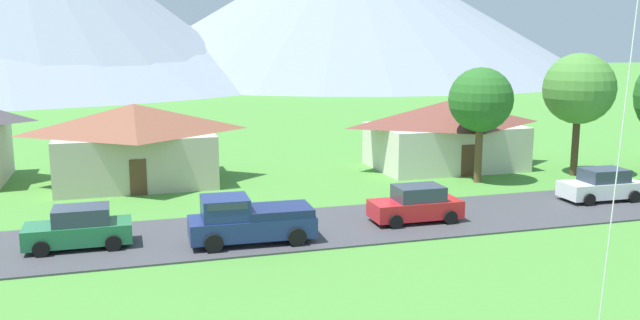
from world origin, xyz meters
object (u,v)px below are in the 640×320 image
pickup_truck_navy_west_side (248,219)px  tree_left_of_center (481,100)px  tree_center (579,89)px  parked_car_white_mid_west (601,185)px  parked_car_green_east_end (79,228)px  house_leftmost (445,133)px  parked_car_red_mid_east (416,205)px  house_left_center (135,142)px

pickup_truck_navy_west_side → tree_left_of_center: bearing=27.9°
tree_center → tree_left_of_center: bearing=-179.2°
parked_car_white_mid_west → parked_car_green_east_end: 25.92m
parked_car_green_east_end → tree_left_of_center: bearing=17.2°
house_leftmost → parked_car_white_mid_west: bearing=-72.2°
house_leftmost → tree_center: bearing=-35.3°
tree_left_of_center → parked_car_red_mid_east: bearing=-135.7°
tree_left_of_center → parked_car_green_east_end: bearing=-162.8°
house_leftmost → house_left_center: house_left_center is taller
house_left_center → tree_left_of_center: 20.53m
house_leftmost → tree_center: (6.61, -4.69, 3.12)m
tree_left_of_center → parked_car_white_mid_west: bearing=-58.8°
parked_car_white_mid_west → parked_car_green_east_end: bearing=-178.6°
house_left_center → tree_left_of_center: tree_left_of_center is taller
house_leftmost → tree_left_of_center: bearing=-92.8°
parked_car_white_mid_west → pickup_truck_navy_west_side: bearing=-174.1°
house_left_center → parked_car_white_mid_west: 26.24m
parked_car_red_mid_east → house_left_center: bearing=133.4°
pickup_truck_navy_west_side → parked_car_white_mid_west: bearing=5.9°
house_leftmost → house_left_center: (-19.79, 0.96, 0.15)m
tree_left_of_center → parked_car_red_mid_east: tree_left_of_center is taller
house_leftmost → pickup_truck_navy_west_side: house_leftmost is taller
house_left_center → parked_car_green_east_end: house_left_center is taller
house_left_center → tree_left_of_center: size_ratio=1.40×
parked_car_white_mid_west → pickup_truck_navy_west_side: (-19.19, -1.99, 0.19)m
house_leftmost → parked_car_red_mid_east: bearing=-122.3°
tree_center → pickup_truck_navy_west_side: tree_center is taller
house_left_center → parked_car_green_east_end: bearing=-101.7°
house_leftmost → tree_center: tree_center is taller
house_left_center → pickup_truck_navy_west_side: 14.59m
tree_left_of_center → parked_car_green_east_end: size_ratio=1.63×
house_leftmost → tree_center: size_ratio=1.32×
house_leftmost → pickup_truck_navy_west_side: (-15.66, -12.97, -1.24)m
tree_center → parked_car_white_mid_west: 8.35m
house_left_center → tree_center: tree_center is taller
house_leftmost → tree_center: 8.68m
tree_left_of_center → pickup_truck_navy_west_side: 17.88m
tree_center → parked_car_green_east_end: (-29.00, -6.95, -4.55)m
tree_center → parked_car_white_mid_west: tree_center is taller
parked_car_white_mid_west → parked_car_red_mid_east: same height
house_left_center → tree_left_of_center: bearing=-16.4°
house_left_center → tree_center: size_ratio=1.26×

